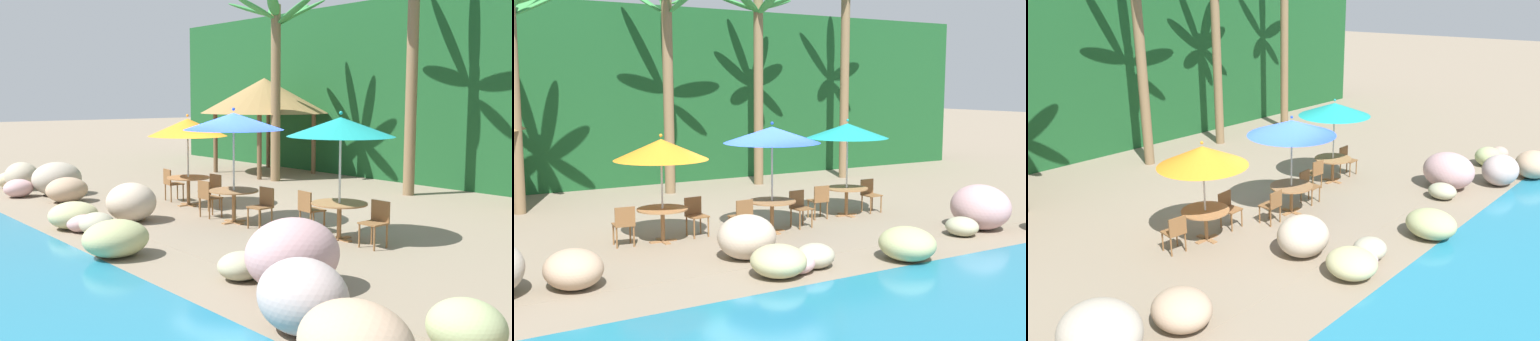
% 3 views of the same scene
% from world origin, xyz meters
% --- Properties ---
extents(ground_plane, '(120.00, 120.00, 0.00)m').
position_xyz_m(ground_plane, '(0.00, 0.00, 0.00)').
color(ground_plane, gray).
extents(terrace_deck, '(18.00, 5.20, 0.01)m').
position_xyz_m(terrace_deck, '(0.00, 0.00, 0.00)').
color(terrace_deck, gray).
rests_on(terrace_deck, ground).
extents(foliage_backdrop, '(28.00, 2.40, 6.00)m').
position_xyz_m(foliage_backdrop, '(0.00, 9.00, 3.00)').
color(foliage_backdrop, '#194C23').
rests_on(foliage_backdrop, ground).
extents(rock_seawall, '(17.37, 3.45, 1.06)m').
position_xyz_m(rock_seawall, '(0.23, -2.77, 0.41)').
color(rock_seawall, tan).
rests_on(rock_seawall, ground).
extents(umbrella_orange, '(2.03, 2.03, 2.35)m').
position_xyz_m(umbrella_orange, '(-2.30, 0.10, 2.02)').
color(umbrella_orange, silver).
rests_on(umbrella_orange, ground).
extents(dining_table_orange, '(1.10, 1.10, 0.74)m').
position_xyz_m(dining_table_orange, '(-2.30, 0.10, 0.61)').
color(dining_table_orange, olive).
rests_on(dining_table_orange, ground).
extents(chair_orange_seaward, '(0.45, 0.46, 0.87)m').
position_xyz_m(chair_orange_seaward, '(-1.46, 0.25, 0.51)').
color(chair_orange_seaward, brown).
rests_on(chair_orange_seaward, ground).
extents(chair_orange_inland, '(0.46, 0.47, 0.87)m').
position_xyz_m(chair_orange_inland, '(-3.15, 0.10, 0.51)').
color(chair_orange_inland, brown).
rests_on(chair_orange_inland, ground).
extents(umbrella_blue, '(2.22, 2.22, 2.56)m').
position_xyz_m(umbrella_blue, '(0.21, -0.33, 2.26)').
color(umbrella_blue, silver).
rests_on(umbrella_blue, ground).
extents(dining_table_blue, '(1.10, 1.10, 0.74)m').
position_xyz_m(dining_table_blue, '(0.21, -0.33, 0.61)').
color(dining_table_blue, olive).
rests_on(dining_table_blue, ground).
extents(chair_blue_seaward, '(0.44, 0.45, 0.87)m').
position_xyz_m(chair_blue_seaward, '(1.05, -0.19, 0.51)').
color(chair_blue_seaward, brown).
rests_on(chair_blue_seaward, ground).
extents(chair_blue_inland, '(0.44, 0.44, 0.87)m').
position_xyz_m(chair_blue_inland, '(-0.64, -0.45, 0.51)').
color(chair_blue_inland, brown).
rests_on(chair_blue_inland, ground).
extents(umbrella_teal, '(2.10, 2.10, 2.52)m').
position_xyz_m(umbrella_teal, '(2.82, 0.28, 2.21)').
color(umbrella_teal, silver).
rests_on(umbrella_teal, ground).
extents(dining_table_teal, '(1.10, 1.10, 0.74)m').
position_xyz_m(dining_table_teal, '(2.82, 0.28, 0.61)').
color(dining_table_teal, olive).
rests_on(dining_table_teal, ground).
extents(chair_teal_seaward, '(0.43, 0.43, 0.87)m').
position_xyz_m(chair_teal_seaward, '(3.67, 0.38, 0.51)').
color(chair_teal_seaward, brown).
rests_on(chair_teal_seaward, ground).
extents(chair_teal_inland, '(0.46, 0.47, 0.87)m').
position_xyz_m(chair_teal_inland, '(1.97, 0.28, 0.51)').
color(chair_teal_inland, brown).
rests_on(chair_teal_inland, ground).
extents(palm_tree_second, '(3.69, 3.54, 6.56)m').
position_xyz_m(palm_tree_second, '(0.21, 5.89, 4.41)').
color(palm_tree_second, brown).
rests_on(palm_tree_second, ground).
extents(palm_tree_third, '(2.83, 2.82, 6.32)m').
position_xyz_m(palm_tree_third, '(3.51, 6.06, 4.28)').
color(palm_tree_third, brown).
rests_on(palm_tree_third, ground).
extents(palm_tree_fourth, '(2.70, 2.78, 7.01)m').
position_xyz_m(palm_tree_fourth, '(6.96, 5.83, 4.43)').
color(palm_tree_fourth, brown).
rests_on(palm_tree_fourth, ground).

